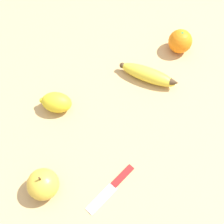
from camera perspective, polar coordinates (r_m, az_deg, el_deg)
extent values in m
plane|color=tan|center=(0.84, 0.68, -1.04)|extent=(3.00, 3.00, 0.00)
ellipsoid|color=yellow|center=(0.90, 6.62, 6.80)|extent=(0.12, 0.16, 0.04)
cone|color=#47331E|center=(0.88, 11.39, 5.31)|extent=(0.03, 0.04, 0.03)
sphere|color=#47331E|center=(0.91, 1.92, 8.51)|extent=(0.02, 0.02, 0.02)
sphere|color=orange|center=(0.97, 12.37, 12.52)|extent=(0.07, 0.07, 0.07)
cylinder|color=#337A33|center=(0.95, 12.75, 13.87)|extent=(0.01, 0.01, 0.00)
ellipsoid|color=gold|center=(0.75, -12.48, -12.76)|extent=(0.07, 0.07, 0.07)
cylinder|color=#4C3319|center=(0.71, -13.09, -11.79)|extent=(0.00, 0.00, 0.01)
ellipsoid|color=yellow|center=(0.84, -10.09, 1.75)|extent=(0.07, 0.09, 0.06)
sphere|color=yellow|center=(0.85, -12.58, 2.07)|extent=(0.02, 0.02, 0.02)
cube|color=silver|center=(0.75, -1.92, -15.52)|extent=(0.07, 0.08, 0.00)
cube|color=red|center=(0.77, 2.15, -11.52)|extent=(0.06, 0.06, 0.01)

